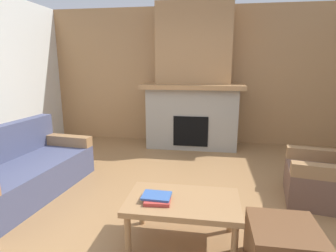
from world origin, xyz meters
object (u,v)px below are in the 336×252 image
at_px(coffee_table, 183,205).
at_px(couch, 22,172).
at_px(fireplace, 193,87).
at_px(ottoman, 283,250).
at_px(armchair, 326,178).

bearing_deg(coffee_table, couch, 162.31).
xyz_separation_m(fireplace, ottoman, (0.93, -3.33, -0.96)).
distance_m(armchair, coffee_table, 1.90).
xyz_separation_m(armchair, ottoman, (-0.79, -1.28, -0.09)).
height_order(fireplace, armchair, fireplace).
bearing_deg(coffee_table, armchair, 32.84).
distance_m(couch, coffee_table, 2.19).
distance_m(fireplace, coffee_table, 3.18).
bearing_deg(couch, ottoman, -17.49).
height_order(coffee_table, ottoman, coffee_table).
distance_m(fireplace, ottoman, 3.59).
distance_m(couch, armchair, 3.70).
bearing_deg(armchair, ottoman, -121.78).
bearing_deg(ottoman, coffee_table, 163.04).
relative_size(coffee_table, ottoman, 1.92).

